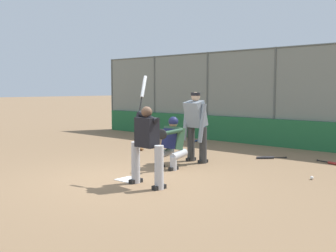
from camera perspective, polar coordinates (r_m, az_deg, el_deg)
The scene contains 13 objects.
ground_plane at distance 8.17m, azimuth -5.72°, elevation -7.76°, with size 160.00×160.00×0.00m, color #846647.
home_plate_marker at distance 8.17m, azimuth -5.72°, elevation -7.72°, with size 0.43×0.43×0.01m, color white.
backstop_fence at distance 13.24m, azimuth 15.23°, elevation 4.48°, with size 16.15×0.08×3.20m.
padding_wall at distance 13.23m, azimuth 14.91°, elevation -0.92°, with size 15.75×0.18×0.88m, color #236638.
batter_at_plate at distance 7.49m, azimuth -3.10°, elevation -2.46°, with size 0.97×0.69×2.13m.
catcher_behind_plate at distance 9.21m, azimuth 0.48°, elevation -2.27°, with size 0.64×0.74×1.21m.
umpire_home at distance 9.93m, azimuth 4.06°, elevation 0.20°, with size 0.72×0.48×1.78m.
spare_bat_near_backstop at distance 10.51m, azimuth 23.00°, elevation -5.03°, with size 0.80×0.32×0.07m.
spare_bat_by_padding at distance 14.11m, azimuth -3.56°, elevation -2.04°, with size 0.76×0.50×0.07m.
spare_bat_third_base_side at distance 10.83m, azimuth 14.24°, elevation -4.47°, with size 0.61×0.63×0.07m.
spare_bat_first_base_side at distance 13.98m, azimuth 4.29°, elevation -2.11°, with size 0.15×0.80×0.07m.
fielding_glove_on_dirt at distance 11.94m, azimuth -4.16°, elevation -3.32°, with size 0.27×0.21×0.10m.
baseball_loose at distance 8.66m, azimuth 20.15°, elevation -7.08°, with size 0.07×0.07×0.07m, color white.
Camera 1 is at (-5.84, 5.41, 1.86)m, focal length 42.00 mm.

